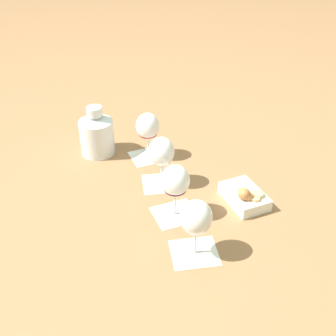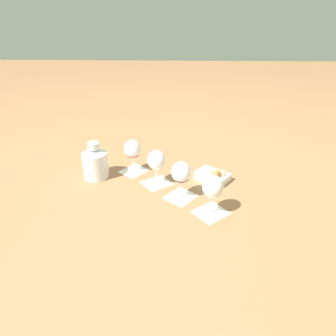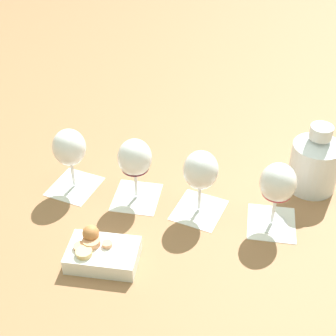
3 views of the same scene
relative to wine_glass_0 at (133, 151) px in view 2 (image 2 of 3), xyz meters
name	(u,v)px [view 2 (image 2 of 3)]	position (x,y,z in m)	size (l,w,h in m)	color
ground_plane	(168,189)	(0.16, 0.17, -0.11)	(8.00, 8.00, 0.00)	#936642
tasting_card_0	(134,171)	(0.00, 0.00, -0.10)	(0.15, 0.15, 0.00)	white
tasting_card_1	(157,183)	(0.11, 0.12, -0.10)	(0.15, 0.15, 0.00)	white
tasting_card_2	(181,197)	(0.22, 0.22, -0.10)	(0.15, 0.15, 0.00)	white
tasting_card_3	(211,212)	(0.32, 0.34, -0.10)	(0.15, 0.15, 0.00)	white
wine_glass_0	(133,151)	(0.00, 0.00, 0.00)	(0.08, 0.08, 0.16)	white
wine_glass_1	(156,162)	(0.11, 0.12, 0.00)	(0.08, 0.08, 0.16)	white
wine_glass_2	(181,174)	(0.22, 0.22, 0.00)	(0.08, 0.08, 0.16)	white
wine_glass_3	(213,189)	(0.32, 0.34, 0.00)	(0.08, 0.08, 0.16)	white
ceramic_vase	(95,162)	(0.06, -0.16, -0.03)	(0.11, 0.11, 0.17)	silver
snack_dish	(213,176)	(0.07, 0.37, -0.08)	(0.16, 0.17, 0.07)	white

